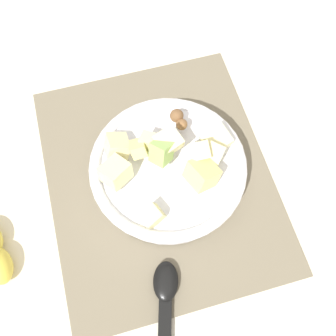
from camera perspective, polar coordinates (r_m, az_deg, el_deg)
name	(u,v)px	position (r m, az deg, el deg)	size (l,w,h in m)	color
ground_plane	(159,177)	(0.62, -1.34, -1.32)	(2.40, 2.40, 0.00)	silver
placemat	(159,176)	(0.62, -1.34, -1.22)	(0.42, 0.35, 0.01)	#756B56
salad_bowl	(168,169)	(0.59, 0.04, -0.09)	(0.24, 0.24, 0.11)	white
serving_spoon	(165,323)	(0.57, -0.46, -21.80)	(0.24, 0.10, 0.01)	black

